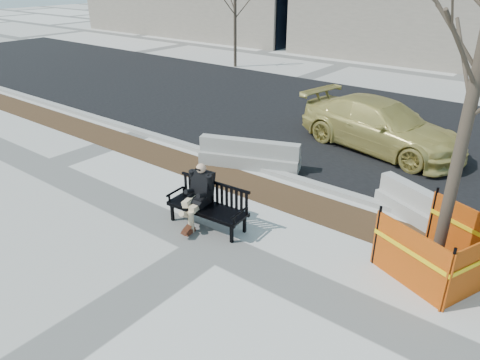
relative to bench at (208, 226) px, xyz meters
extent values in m
plane|color=beige|center=(0.56, -0.49, 0.00)|extent=(120.00, 120.00, 0.00)
cube|color=#47301C|center=(0.56, 2.11, 0.00)|extent=(40.00, 1.20, 0.02)
cube|color=black|center=(0.56, 8.31, 0.00)|extent=(60.00, 10.40, 0.01)
cube|color=#9E9B93|center=(0.56, 3.06, 0.06)|extent=(60.00, 0.25, 0.12)
imported|color=tan|center=(1.06, 6.56, 0.00)|extent=(5.37, 3.01, 1.47)
camera|label=1|loc=(5.60, -6.06, 4.97)|focal=33.61mm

